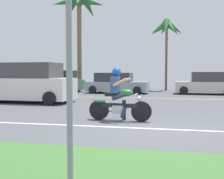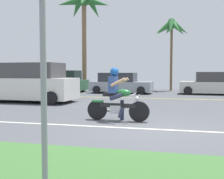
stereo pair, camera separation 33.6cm
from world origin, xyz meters
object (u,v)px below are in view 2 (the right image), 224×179
object	(u,v)px
street_sign	(43,54)
palm_tree_0	(84,7)
parked_car_0	(63,82)
palm_tree_1	(172,30)
suv_nearby	(31,83)
parked_car_1	(120,84)
parked_car_2	(211,84)
motorcyclist	(117,98)

from	to	relation	value
street_sign	palm_tree_0	bearing A→B (deg)	108.09
parked_car_0	palm_tree_1	xyz separation A→B (m)	(8.25, 3.24, 4.23)
suv_nearby	parked_car_1	bearing A→B (deg)	64.02
parked_car_1	street_sign	xyz separation A→B (m)	(2.77, -17.06, 1.01)
parked_car_0	parked_car_1	size ratio (longest dim) A/B	0.87
palm_tree_0	street_sign	bearing A→B (deg)	-71.91
parked_car_0	parked_car_2	size ratio (longest dim) A/B	0.98
parked_car_2	palm_tree_0	bearing A→B (deg)	165.37
suv_nearby	parked_car_2	bearing A→B (deg)	36.82
suv_nearby	parked_car_2	xyz separation A→B (m)	(9.61, 7.20, -0.25)
parked_car_0	street_sign	xyz separation A→B (m)	(7.49, -17.59, 0.94)
parked_car_1	parked_car_0	bearing A→B (deg)	173.61
motorcyclist	palm_tree_0	distance (m)	16.61
palm_tree_1	palm_tree_0	bearing A→B (deg)	-174.39
parked_car_2	palm_tree_1	distance (m)	6.11
street_sign	parked_car_1	bearing A→B (deg)	99.23
motorcyclist	parked_car_1	world-z (taller)	motorcyclist
parked_car_0	palm_tree_0	xyz separation A→B (m)	(0.93, 2.52, 6.29)
parked_car_1	palm_tree_0	distance (m)	8.00
parked_car_2	palm_tree_0	size ratio (longest dim) A/B	0.47
parked_car_0	parked_car_2	xyz separation A→B (m)	(11.03, -0.12, -0.05)
suv_nearby	parked_car_1	distance (m)	7.56
palm_tree_0	parked_car_1	bearing A→B (deg)	-38.74
parked_car_0	parked_car_2	world-z (taller)	parked_car_0
suv_nearby	parked_car_2	size ratio (longest dim) A/B	1.18
parked_car_0	palm_tree_0	bearing A→B (deg)	69.75
motorcyclist	parked_car_2	bearing A→B (deg)	70.35
parked_car_2	motorcyclist	bearing A→B (deg)	-109.65
parked_car_1	street_sign	world-z (taller)	street_sign
street_sign	motorcyclist	bearing A→B (deg)	95.49
palm_tree_1	street_sign	size ratio (longest dim) A/B	2.08
parked_car_0	street_sign	world-z (taller)	street_sign
parked_car_2	palm_tree_1	xyz separation A→B (m)	(-2.77, 3.36, 4.28)
parked_car_0	palm_tree_0	size ratio (longest dim) A/B	0.46
parked_car_0	suv_nearby	bearing A→B (deg)	-79.07
suv_nearby	palm_tree_1	world-z (taller)	palm_tree_1
parked_car_0	street_sign	size ratio (longest dim) A/B	1.40
parked_car_1	street_sign	bearing A→B (deg)	-80.77
parked_car_1	palm_tree_1	distance (m)	6.72
motorcyclist	street_sign	size ratio (longest dim) A/B	0.71
palm_tree_0	suv_nearby	bearing A→B (deg)	-87.17
suv_nearby	parked_car_0	size ratio (longest dim) A/B	1.21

